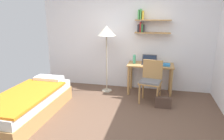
{
  "coord_description": "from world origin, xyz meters",
  "views": [
    {
      "loc": [
        0.73,
        -3.05,
        1.85
      ],
      "look_at": [
        -0.08,
        0.51,
        0.85
      ],
      "focal_mm": 33.1,
      "sensor_mm": 36.0,
      "label": 1
    }
  ],
  "objects_px": {
    "laptop": "(149,62)",
    "handbag": "(163,102)",
    "standing_lamp": "(106,34)",
    "water_bottle": "(134,59)",
    "bed": "(29,104)",
    "desk_chair": "(151,79)",
    "book_stack": "(167,65)",
    "desk": "(150,70)"
  },
  "relations": [
    {
      "from": "laptop",
      "to": "handbag",
      "type": "distance_m",
      "value": 1.07
    },
    {
      "from": "standing_lamp",
      "to": "water_bottle",
      "type": "distance_m",
      "value": 0.87
    },
    {
      "from": "bed",
      "to": "handbag",
      "type": "height_order",
      "value": "bed"
    },
    {
      "from": "desk_chair",
      "to": "book_stack",
      "type": "bearing_deg",
      "value": 55.01
    },
    {
      "from": "laptop",
      "to": "book_stack",
      "type": "height_order",
      "value": "laptop"
    },
    {
      "from": "bed",
      "to": "water_bottle",
      "type": "height_order",
      "value": "water_bottle"
    },
    {
      "from": "book_stack",
      "to": "desk_chair",
      "type": "bearing_deg",
      "value": -124.99
    },
    {
      "from": "desk",
      "to": "bed",
      "type": "bearing_deg",
      "value": -141.63
    },
    {
      "from": "desk_chair",
      "to": "handbag",
      "type": "height_order",
      "value": "desk_chair"
    },
    {
      "from": "water_bottle",
      "to": "book_stack",
      "type": "distance_m",
      "value": 0.74
    },
    {
      "from": "bed",
      "to": "desk",
      "type": "distance_m",
      "value": 2.71
    },
    {
      "from": "book_stack",
      "to": "desk",
      "type": "bearing_deg",
      "value": 172.67
    },
    {
      "from": "bed",
      "to": "standing_lamp",
      "type": "distance_m",
      "value": 2.22
    },
    {
      "from": "desk_chair",
      "to": "laptop",
      "type": "height_order",
      "value": "laptop"
    },
    {
      "from": "bed",
      "to": "standing_lamp",
      "type": "xyz_separation_m",
      "value": [
        1.08,
        1.56,
        1.16
      ]
    },
    {
      "from": "desk",
      "to": "water_bottle",
      "type": "bearing_deg",
      "value": -177.53
    },
    {
      "from": "laptop",
      "to": "water_bottle",
      "type": "distance_m",
      "value": 0.35
    },
    {
      "from": "desk",
      "to": "book_stack",
      "type": "xyz_separation_m",
      "value": [
        0.36,
        -0.05,
        0.15
      ]
    },
    {
      "from": "standing_lamp",
      "to": "laptop",
      "type": "height_order",
      "value": "standing_lamp"
    },
    {
      "from": "standing_lamp",
      "to": "handbag",
      "type": "relative_size",
      "value": 4.03
    },
    {
      "from": "laptop",
      "to": "water_bottle",
      "type": "xyz_separation_m",
      "value": [
        -0.35,
        -0.04,
        0.05
      ]
    },
    {
      "from": "desk",
      "to": "desk_chair",
      "type": "xyz_separation_m",
      "value": [
        0.04,
        -0.49,
        -0.08
      ]
    },
    {
      "from": "desk",
      "to": "laptop",
      "type": "distance_m",
      "value": 0.19
    },
    {
      "from": "water_bottle",
      "to": "book_stack",
      "type": "xyz_separation_m",
      "value": [
        0.74,
        -0.03,
        -0.08
      ]
    },
    {
      "from": "bed",
      "to": "standing_lamp",
      "type": "height_order",
      "value": "standing_lamp"
    },
    {
      "from": "laptop",
      "to": "handbag",
      "type": "bearing_deg",
      "value": -66.41
    },
    {
      "from": "desk_chair",
      "to": "laptop",
      "type": "xyz_separation_m",
      "value": [
        -0.08,
        0.52,
        0.26
      ]
    },
    {
      "from": "water_bottle",
      "to": "handbag",
      "type": "bearing_deg",
      "value": -47.22
    },
    {
      "from": "book_stack",
      "to": "standing_lamp",
      "type": "bearing_deg",
      "value": -177.23
    },
    {
      "from": "desk_chair",
      "to": "standing_lamp",
      "type": "height_order",
      "value": "standing_lamp"
    },
    {
      "from": "book_stack",
      "to": "water_bottle",
      "type": "bearing_deg",
      "value": 177.69
    },
    {
      "from": "desk_chair",
      "to": "handbag",
      "type": "xyz_separation_m",
      "value": [
        0.27,
        -0.27,
        -0.37
      ]
    },
    {
      "from": "desk_chair",
      "to": "desk",
      "type": "bearing_deg",
      "value": 95.11
    },
    {
      "from": "standing_lamp",
      "to": "water_bottle",
      "type": "relative_size",
      "value": 7.53
    },
    {
      "from": "book_stack",
      "to": "handbag",
      "type": "bearing_deg",
      "value": -93.73
    },
    {
      "from": "bed",
      "to": "water_bottle",
      "type": "bearing_deg",
      "value": 43.7
    },
    {
      "from": "standing_lamp",
      "to": "handbag",
      "type": "height_order",
      "value": "standing_lamp"
    },
    {
      "from": "desk",
      "to": "handbag",
      "type": "distance_m",
      "value": 0.94
    },
    {
      "from": "bed",
      "to": "desk_chair",
      "type": "distance_m",
      "value": 2.47
    },
    {
      "from": "bed",
      "to": "laptop",
      "type": "height_order",
      "value": "laptop"
    },
    {
      "from": "standing_lamp",
      "to": "handbag",
      "type": "xyz_separation_m",
      "value": [
        1.34,
        -0.65,
        -1.27
      ]
    },
    {
      "from": "bed",
      "to": "desk_chair",
      "type": "xyz_separation_m",
      "value": [
        2.16,
        1.18,
        0.26
      ]
    }
  ]
}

